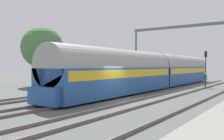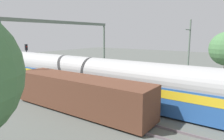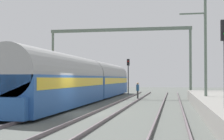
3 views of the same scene
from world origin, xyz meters
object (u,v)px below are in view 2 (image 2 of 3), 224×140
passenger_train (92,77)px  catenary_gantry (65,37)px  person_crossing (89,75)px  railway_signal_far (27,56)px  freight_car (79,94)px

passenger_train → catenary_gantry: bearing=71.5°
passenger_train → person_crossing: size_ratio=18.99×
person_crossing → railway_signal_far: size_ratio=0.36×
passenger_train → railway_signal_far: 14.23m
freight_car → catenary_gantry: catenary_gantry is taller
person_crossing → catenary_gantry: (-2.30, 1.69, 4.86)m
person_crossing → freight_car: bearing=133.2°
railway_signal_far → catenary_gantry: 8.65m
person_crossing → catenary_gantry: size_ratio=0.11×
railway_signal_far → catenary_gantry: (0.05, -8.19, 2.78)m
catenary_gantry → freight_car: bearing=-126.7°
passenger_train → freight_car: bearing=-152.7°
freight_car → person_crossing: freight_car is taller
freight_car → railway_signal_far: (5.85, 16.09, 1.64)m
person_crossing → passenger_train: bearing=140.5°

